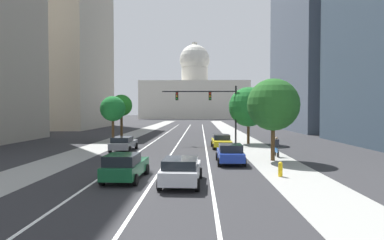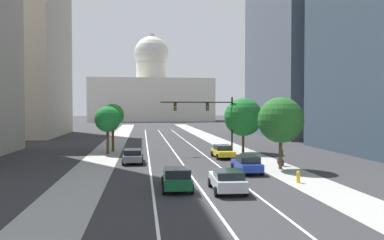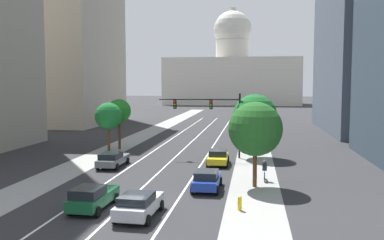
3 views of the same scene
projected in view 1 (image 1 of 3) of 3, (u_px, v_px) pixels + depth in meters
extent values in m
plane|color=#2B2B2D|center=(186.00, 132.00, 58.97)|extent=(400.00, 400.00, 0.00)
cube|color=gray|center=(135.00, 134.00, 54.19)|extent=(3.78, 130.00, 0.01)
cube|color=gray|center=(234.00, 134.00, 53.77)|extent=(3.78, 130.00, 0.01)
cube|color=white|center=(157.00, 139.00, 44.07)|extent=(0.16, 90.00, 0.01)
cube|color=white|center=(181.00, 139.00, 43.98)|extent=(0.16, 90.00, 0.01)
cube|color=white|center=(205.00, 139.00, 43.90)|extent=(0.16, 90.00, 0.01)
cube|color=#B7AD99|center=(63.00, 37.00, 72.18)|extent=(16.42, 23.83, 41.10)
cube|color=#4C5666|center=(338.00, 0.00, 64.53)|extent=(20.85, 27.98, 52.17)
cube|color=beige|center=(195.00, 100.00, 155.00)|extent=(50.30, 23.93, 17.42)
cylinder|color=beige|center=(195.00, 75.00, 154.63)|extent=(12.65, 12.65, 6.89)
sphere|color=beige|center=(195.00, 60.00, 154.40)|extent=(14.43, 14.43, 14.43)
cylinder|color=beige|center=(195.00, 46.00, 154.21)|extent=(2.60, 2.60, 3.61)
cube|color=#B2B5BA|center=(181.00, 172.00, 17.34)|extent=(2.07, 4.42, 0.69)
cube|color=black|center=(181.00, 163.00, 16.84)|extent=(1.83, 2.25, 0.47)
cylinder|color=black|center=(168.00, 173.00, 18.89)|extent=(0.25, 0.65, 0.64)
cylinder|color=black|center=(200.00, 173.00, 18.77)|extent=(0.25, 0.65, 0.64)
cylinder|color=black|center=(160.00, 184.00, 15.94)|extent=(0.25, 0.65, 0.64)
cylinder|color=black|center=(198.00, 185.00, 15.82)|extent=(0.25, 0.65, 0.64)
cube|color=yellow|center=(221.00, 142.00, 33.86)|extent=(1.91, 4.38, 0.58)
cube|color=black|center=(221.00, 137.00, 33.91)|extent=(1.72, 2.12, 0.54)
cylinder|color=black|center=(212.00, 144.00, 35.35)|extent=(0.23, 0.64, 0.64)
cylinder|color=black|center=(229.00, 144.00, 35.34)|extent=(0.23, 0.64, 0.64)
cylinder|color=black|center=(214.00, 147.00, 32.40)|extent=(0.23, 0.64, 0.64)
cylinder|color=black|center=(232.00, 147.00, 32.39)|extent=(0.23, 0.64, 0.64)
cube|color=#14512D|center=(126.00, 168.00, 18.53)|extent=(1.94, 4.53, 0.69)
cube|color=black|center=(122.00, 159.00, 17.66)|extent=(1.72, 2.13, 0.57)
cylinder|color=black|center=(118.00, 169.00, 20.11)|extent=(0.24, 0.65, 0.64)
cylinder|color=black|center=(147.00, 169.00, 20.01)|extent=(0.24, 0.65, 0.64)
cylinder|color=black|center=(102.00, 179.00, 17.07)|extent=(0.24, 0.65, 0.64)
cylinder|color=black|center=(135.00, 180.00, 16.97)|extent=(0.24, 0.65, 0.64)
cube|color=#1E389E|center=(230.00, 155.00, 24.17)|extent=(1.81, 4.22, 0.63)
cube|color=black|center=(230.00, 148.00, 23.78)|extent=(1.66, 2.06, 0.54)
cylinder|color=black|center=(217.00, 156.00, 25.64)|extent=(0.22, 0.64, 0.64)
cylinder|color=black|center=(240.00, 156.00, 25.58)|extent=(0.22, 0.64, 0.64)
cylinder|color=black|center=(219.00, 162.00, 22.78)|extent=(0.22, 0.64, 0.64)
cylinder|color=black|center=(244.00, 162.00, 22.72)|extent=(0.22, 0.64, 0.64)
cube|color=slate|center=(124.00, 145.00, 31.67)|extent=(1.85, 4.80, 0.60)
cube|color=black|center=(122.00, 139.00, 31.01)|extent=(1.69, 2.39, 0.51)
cylinder|color=black|center=(119.00, 146.00, 33.33)|extent=(0.22, 0.64, 0.64)
cylinder|color=black|center=(136.00, 146.00, 33.29)|extent=(0.22, 0.64, 0.64)
cylinder|color=black|center=(110.00, 150.00, 30.07)|extent=(0.22, 0.64, 0.64)
cylinder|color=black|center=(129.00, 150.00, 30.03)|extent=(0.22, 0.64, 0.64)
cylinder|color=black|center=(236.00, 115.00, 37.56)|extent=(0.20, 0.20, 6.85)
cylinder|color=black|center=(199.00, 91.00, 37.58)|extent=(8.63, 0.14, 0.14)
cube|color=black|center=(210.00, 96.00, 37.57)|extent=(0.32, 0.28, 0.96)
sphere|color=red|center=(210.00, 93.00, 37.41)|extent=(0.20, 0.20, 0.20)
sphere|color=orange|center=(210.00, 96.00, 37.42)|extent=(0.20, 0.20, 0.20)
sphere|color=green|center=(210.00, 99.00, 37.43)|extent=(0.20, 0.20, 0.20)
cube|color=black|center=(177.00, 96.00, 37.67)|extent=(0.32, 0.28, 0.96)
sphere|color=red|center=(177.00, 94.00, 37.51)|extent=(0.20, 0.20, 0.20)
sphere|color=orange|center=(177.00, 96.00, 37.52)|extent=(0.20, 0.20, 0.20)
sphere|color=green|center=(177.00, 99.00, 37.53)|extent=(0.20, 0.20, 0.20)
cylinder|color=yellow|center=(280.00, 171.00, 19.32)|extent=(0.26, 0.26, 0.70)
sphere|color=yellow|center=(280.00, 164.00, 19.30)|extent=(0.26, 0.26, 0.26)
cylinder|color=yellow|center=(281.00, 171.00, 19.16)|extent=(0.10, 0.12, 0.10)
cylinder|color=black|center=(278.00, 154.00, 27.03)|extent=(0.05, 0.66, 0.66)
cylinder|color=black|center=(275.00, 152.00, 28.07)|extent=(0.05, 0.66, 0.66)
cube|color=#1959B2|center=(277.00, 150.00, 27.55)|extent=(0.06, 1.00, 0.36)
cube|color=#262833|center=(277.00, 143.00, 27.48)|extent=(0.36, 0.28, 0.64)
sphere|color=tan|center=(277.00, 138.00, 27.53)|extent=(0.22, 0.22, 0.22)
cylinder|color=#51381E|center=(273.00, 142.00, 25.44)|extent=(0.32, 0.32, 3.01)
sphere|color=#225B21|center=(273.00, 105.00, 25.35)|extent=(4.12, 4.12, 4.12)
cylinder|color=#51381E|center=(122.00, 127.00, 41.95)|extent=(0.32, 0.32, 3.65)
sphere|color=#237722|center=(121.00, 105.00, 41.86)|extent=(2.81, 2.81, 2.81)
cylinder|color=#51381E|center=(248.00, 132.00, 38.32)|extent=(0.32, 0.32, 2.76)
sphere|color=#1C6829|center=(248.00, 107.00, 38.23)|extent=(4.72, 4.72, 4.72)
cylinder|color=#51381E|center=(113.00, 130.00, 39.40)|extent=(0.32, 0.32, 3.12)
sphere|color=#1C702D|center=(113.00, 109.00, 39.32)|extent=(3.08, 3.08, 3.08)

